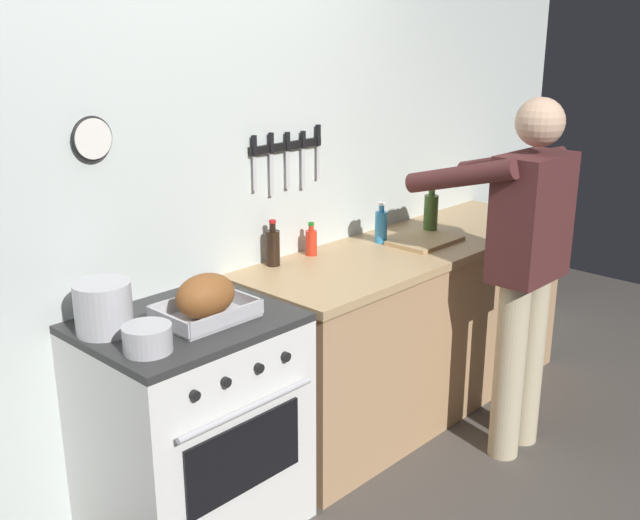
{
  "coord_description": "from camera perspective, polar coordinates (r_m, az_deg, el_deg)",
  "views": [
    {
      "loc": [
        -1.77,
        -1.17,
        1.95
      ],
      "look_at": [
        0.36,
        0.85,
        1.03
      ],
      "focal_mm": 42.27,
      "sensor_mm": 36.0,
      "label": 1
    }
  ],
  "objects": [
    {
      "name": "bottle_hot_sauce",
      "position": [
        3.56,
        -0.67,
        1.39
      ],
      "size": [
        0.05,
        0.05,
        0.16
      ],
      "color": "red",
      "rests_on": "counter_block"
    },
    {
      "name": "stock_pot",
      "position": [
        2.77,
        -16.08,
        -3.49
      ],
      "size": [
        0.2,
        0.2,
        0.19
      ],
      "color": "#B7B7BC",
      "rests_on": "stove"
    },
    {
      "name": "bottle_soy_sauce",
      "position": [
        3.41,
        -3.59,
        1.01
      ],
      "size": [
        0.06,
        0.06,
        0.21
      ],
      "color": "black",
      "rests_on": "counter_block"
    },
    {
      "name": "roasting_pan",
      "position": [
        2.81,
        -8.66,
        -2.97
      ],
      "size": [
        0.35,
        0.26,
        0.18
      ],
      "color": "#B7B7BC",
      "rests_on": "stove"
    },
    {
      "name": "cutting_board",
      "position": [
        3.82,
        7.96,
        1.46
      ],
      "size": [
        0.36,
        0.24,
        0.02
      ],
      "primitive_type": "cube",
      "color": "tan",
      "rests_on": "counter_block"
    },
    {
      "name": "stove",
      "position": [
        3.05,
        -9.68,
        -12.33
      ],
      "size": [
        0.76,
        0.67,
        0.9
      ],
      "color": "white",
      "rests_on": "ground"
    },
    {
      "name": "bottle_olive_oil",
      "position": [
        3.97,
        8.39,
        3.55
      ],
      "size": [
        0.07,
        0.07,
        0.26
      ],
      "color": "#385623",
      "rests_on": "counter_block"
    },
    {
      "name": "saucepan",
      "position": [
        2.59,
        -12.93,
        -5.81
      ],
      "size": [
        0.17,
        0.17,
        0.09
      ],
      "color": "#B7B7BC",
      "rests_on": "stove"
    },
    {
      "name": "bottle_dish_soap",
      "position": [
        3.78,
        4.65,
        2.59
      ],
      "size": [
        0.06,
        0.06,
        0.21
      ],
      "color": "#338CCC",
      "rests_on": "counter_block"
    },
    {
      "name": "counter_block",
      "position": [
        3.96,
        6.92,
        -4.92
      ],
      "size": [
        2.03,
        0.65,
        0.9
      ],
      "color": "tan",
      "rests_on": "ground"
    },
    {
      "name": "wall_back",
      "position": [
        3.14,
        -11.27,
        5.16
      ],
      "size": [
        6.0,
        0.13,
        2.6
      ],
      "color": "silver",
      "rests_on": "ground"
    },
    {
      "name": "person_cook",
      "position": [
        3.49,
        15.18,
        0.2
      ],
      "size": [
        0.51,
        0.63,
        1.66
      ],
      "rotation": [
        0.0,
        0.0,
        1.57
      ],
      "color": "#C6B793",
      "rests_on": "ground"
    }
  ]
}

